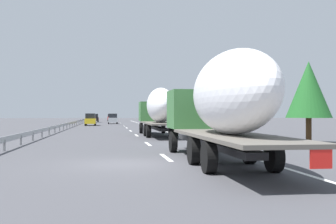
% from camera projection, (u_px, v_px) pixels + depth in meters
% --- Properties ---
extents(ground_plane, '(260.00, 260.00, 0.00)m').
position_uv_depth(ground_plane, '(113.00, 128.00, 55.53)').
color(ground_plane, '#424247').
extents(lane_stripe_0, '(3.20, 0.20, 0.01)m').
position_uv_depth(lane_stripe_0, '(166.00, 157.00, 18.19)').
color(lane_stripe_0, white).
rests_on(lane_stripe_0, ground_plane).
extents(lane_stripe_1, '(3.20, 0.20, 0.01)m').
position_uv_depth(lane_stripe_1, '(148.00, 144.00, 26.40)').
color(lane_stripe_1, white).
rests_on(lane_stripe_1, ground_plane).
extents(lane_stripe_2, '(3.20, 0.20, 0.01)m').
position_uv_depth(lane_stripe_2, '(137.00, 135.00, 36.85)').
color(lane_stripe_2, white).
rests_on(lane_stripe_2, ground_plane).
extents(lane_stripe_3, '(3.20, 0.20, 0.01)m').
position_uv_depth(lane_stripe_3, '(131.00, 131.00, 46.58)').
color(lane_stripe_3, white).
rests_on(lane_stripe_3, ground_plane).
extents(lane_stripe_4, '(3.20, 0.20, 0.01)m').
position_uv_depth(lane_stripe_4, '(127.00, 128.00, 56.29)').
color(lane_stripe_4, white).
rests_on(lane_stripe_4, ground_plane).
extents(lane_stripe_5, '(3.20, 0.20, 0.01)m').
position_uv_depth(lane_stripe_5, '(124.00, 126.00, 64.50)').
color(lane_stripe_5, white).
rests_on(lane_stripe_5, ground_plane).
extents(lane_stripe_6, '(3.20, 0.20, 0.01)m').
position_uv_depth(lane_stripe_6, '(124.00, 126.00, 65.79)').
color(lane_stripe_6, white).
rests_on(lane_stripe_6, ground_plane).
extents(lane_stripe_7, '(3.20, 0.20, 0.01)m').
position_uv_depth(lane_stripe_7, '(120.00, 123.00, 84.77)').
color(lane_stripe_7, white).
rests_on(lane_stripe_7, ground_plane).
extents(edge_line_right, '(110.00, 0.20, 0.01)m').
position_uv_depth(edge_line_right, '(150.00, 127.00, 61.27)').
color(edge_line_right, white).
rests_on(edge_line_right, ground_plane).
extents(truck_lead, '(14.01, 2.55, 4.08)m').
position_uv_depth(truck_lead, '(158.00, 109.00, 35.84)').
color(truck_lead, '#387038').
rests_on(truck_lead, ground_plane).
extents(truck_trailing, '(13.88, 2.55, 4.16)m').
position_uv_depth(truck_trailing, '(222.00, 102.00, 15.89)').
color(truck_trailing, '#387038').
rests_on(truck_trailing, ground_plane).
extents(car_silver_hatch, '(4.30, 1.82, 1.95)m').
position_uv_depth(car_silver_hatch, '(113.00, 119.00, 79.23)').
color(car_silver_hatch, '#ADB2B7').
rests_on(car_silver_hatch, ground_plane).
extents(car_red_compact, '(4.24, 1.79, 1.84)m').
position_uv_depth(car_red_compact, '(111.00, 118.00, 107.97)').
color(car_red_compact, red).
rests_on(car_red_compact, ground_plane).
extents(car_black_suv, '(4.17, 1.74, 1.90)m').
position_uv_depth(car_black_suv, '(95.00, 118.00, 93.43)').
color(car_black_suv, black).
rests_on(car_black_suv, ground_plane).
extents(car_yellow_coupe, '(4.52, 1.73, 1.97)m').
position_uv_depth(car_yellow_coupe, '(90.00, 120.00, 67.35)').
color(car_yellow_coupe, gold).
rests_on(car_yellow_coupe, ground_plane).
extents(road_sign, '(0.10, 0.90, 3.38)m').
position_uv_depth(road_sign, '(158.00, 111.00, 61.68)').
color(road_sign, gray).
rests_on(road_sign, ground_plane).
extents(tree_0, '(3.09, 3.09, 6.18)m').
position_uv_depth(tree_0, '(182.00, 101.00, 69.34)').
color(tree_0, '#472D19').
rests_on(tree_0, ground_plane).
extents(tree_1, '(3.14, 3.14, 6.83)m').
position_uv_depth(tree_1, '(247.00, 88.00, 36.05)').
color(tree_1, '#472D19').
rests_on(tree_1, ground_plane).
extents(tree_2, '(2.56, 2.56, 5.58)m').
position_uv_depth(tree_2, '(228.00, 98.00, 47.13)').
color(tree_2, '#472D19').
rests_on(tree_2, ground_plane).
extents(tree_3, '(2.99, 2.99, 5.42)m').
position_uv_depth(tree_3, '(309.00, 90.00, 27.38)').
color(tree_3, '#472D19').
rests_on(tree_3, ground_plane).
extents(tree_4, '(4.00, 4.00, 6.21)m').
position_uv_depth(tree_4, '(178.00, 104.00, 78.00)').
color(tree_4, '#472D19').
rests_on(tree_4, ground_plane).
extents(guardrail_median, '(94.00, 0.10, 0.76)m').
position_uv_depth(guardrail_median, '(70.00, 123.00, 57.64)').
color(guardrail_median, '#9EA0A5').
rests_on(guardrail_median, ground_plane).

